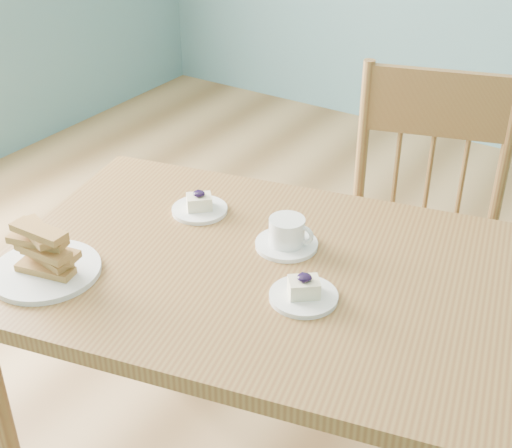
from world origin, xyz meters
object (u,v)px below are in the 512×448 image
at_px(biscotti_plate, 43,257).
at_px(coffee_cup, 287,235).
at_px(cheesecake_plate_far, 199,206).
at_px(cheesecake_plate_near, 304,292).
at_px(dining_table, 301,300).
at_px(dining_chair, 419,243).

bearing_deg(biscotti_plate, coffee_cup, 44.47).
relative_size(cheesecake_plate_far, biscotti_plate, 0.58).
distance_m(cheesecake_plate_far, coffee_cup, 0.27).
relative_size(cheesecake_plate_near, cheesecake_plate_far, 1.03).
bearing_deg(biscotti_plate, dining_table, 32.77).
bearing_deg(biscotti_plate, dining_chair, 59.44).
height_order(dining_table, cheesecake_plate_near, cheesecake_plate_near).
xyz_separation_m(cheesecake_plate_far, biscotti_plate, (-0.12, -0.40, 0.03)).
relative_size(dining_table, biscotti_plate, 6.22).
xyz_separation_m(cheesecake_plate_near, coffee_cup, (-0.13, 0.15, 0.02)).
relative_size(cheesecake_plate_near, coffee_cup, 0.99).
xyz_separation_m(dining_table, cheesecake_plate_near, (0.05, -0.08, 0.09)).
bearing_deg(dining_chair, coffee_cup, -122.74).
xyz_separation_m(dining_table, coffee_cup, (-0.08, 0.08, 0.10)).
relative_size(dining_table, cheesecake_plate_near, 10.33).
xyz_separation_m(cheesecake_plate_far, coffee_cup, (0.27, -0.02, 0.02)).
distance_m(dining_chair, cheesecake_plate_far, 0.69).
relative_size(cheesecake_plate_far, coffee_cup, 0.96).
bearing_deg(cheesecake_plate_near, biscotti_plate, -156.35).
relative_size(dining_chair, biscotti_plate, 4.12).
height_order(coffee_cup, biscotti_plate, biscotti_plate).
bearing_deg(dining_chair, cheesecake_plate_far, -146.61).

